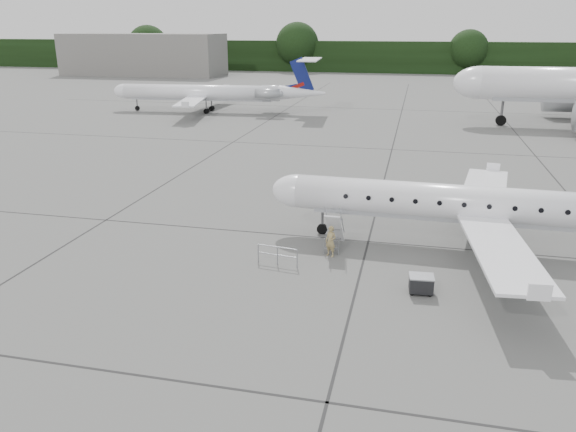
# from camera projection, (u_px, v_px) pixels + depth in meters

# --- Properties ---
(ground) EXTENTS (320.00, 320.00, 0.00)m
(ground) POSITION_uv_depth(u_px,v_px,m) (436.00, 290.00, 26.75)
(ground) COLOR #61615E
(ground) RESTS_ON ground
(treeline) EXTENTS (260.00, 4.00, 8.00)m
(treeline) POSITION_uv_depth(u_px,v_px,m) (427.00, 58.00, 145.40)
(treeline) COLOR black
(treeline) RESTS_ON ground
(terminal_building) EXTENTS (40.00, 14.00, 10.00)m
(terminal_building) POSITION_uv_depth(u_px,v_px,m) (143.00, 54.00, 141.44)
(terminal_building) COLOR slate
(terminal_building) RESTS_ON ground
(main_regional_jet) EXTENTS (28.46, 20.83, 7.17)m
(main_regional_jet) POSITION_uv_depth(u_px,v_px,m) (492.00, 188.00, 30.62)
(main_regional_jet) COLOR white
(main_regional_jet) RESTS_ON ground
(airstair) EXTENTS (0.90, 2.09, 2.25)m
(airstair) POSITION_uv_depth(u_px,v_px,m) (335.00, 229.00, 31.46)
(airstair) COLOR white
(airstair) RESTS_ON ground
(passenger) EXTENTS (0.74, 0.64, 1.73)m
(passenger) POSITION_uv_depth(u_px,v_px,m) (331.00, 241.00, 30.45)
(passenger) COLOR #998553
(passenger) RESTS_ON ground
(safety_railing) EXTENTS (2.19, 0.37, 1.00)m
(safety_railing) POSITION_uv_depth(u_px,v_px,m) (277.00, 256.00, 29.46)
(safety_railing) COLOR gray
(safety_railing) RESTS_ON ground
(baggage_cart) EXTENTS (1.16, 0.96, 0.95)m
(baggage_cart) POSITION_uv_depth(u_px,v_px,m) (421.00, 284.00, 26.33)
(baggage_cart) COLOR black
(baggage_cart) RESTS_ON ground
(bg_regional_left) EXTENTS (31.12, 23.60, 7.72)m
(bg_regional_left) POSITION_uv_depth(u_px,v_px,m) (201.00, 85.00, 80.53)
(bg_regional_left) COLOR white
(bg_regional_left) RESTS_ON ground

